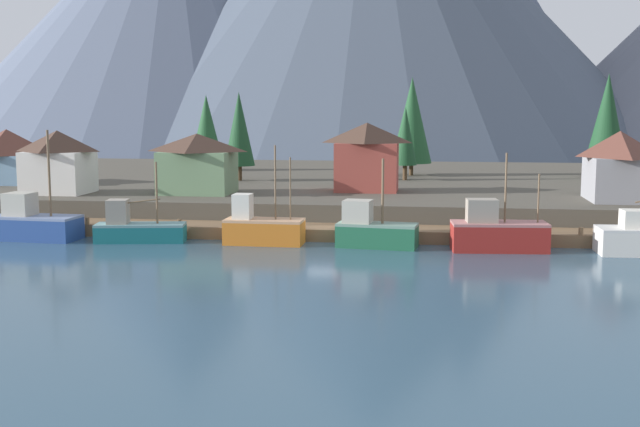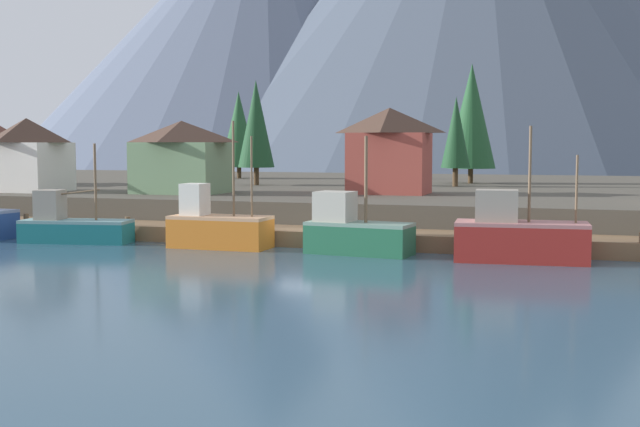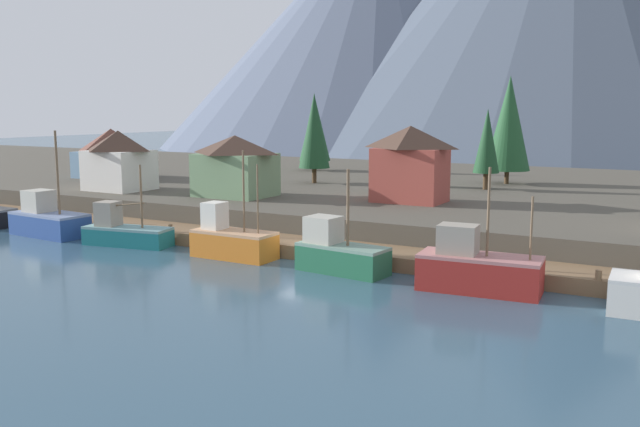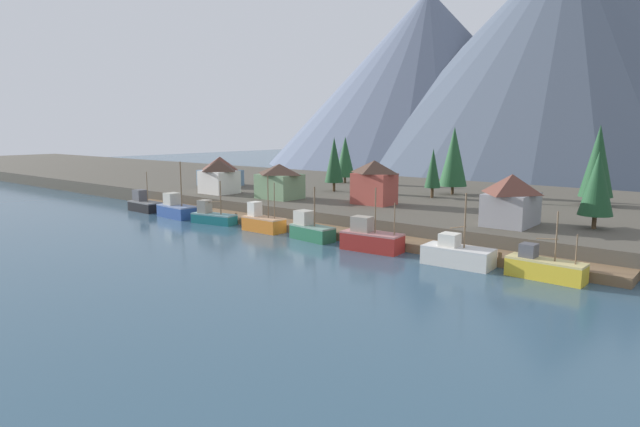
{
  "view_description": "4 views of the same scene",
  "coord_description": "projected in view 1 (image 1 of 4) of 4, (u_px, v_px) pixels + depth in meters",
  "views": [
    {
      "loc": [
        8.72,
        -63.02,
        10.85
      ],
      "look_at": [
        -0.64,
        2.8,
        1.94
      ],
      "focal_mm": 45.13,
      "sensor_mm": 36.0,
      "label": 1
    },
    {
      "loc": [
        17.04,
        -48.19,
        6.43
      ],
      "look_at": [
        0.58,
        2.9,
        1.92
      ],
      "focal_mm": 46.67,
      "sensor_mm": 36.0,
      "label": 2
    },
    {
      "loc": [
        24.65,
        -40.92,
        10.74
      ],
      "look_at": [
        0.22,
        2.86,
        3.03
      ],
      "focal_mm": 38.42,
      "sensor_mm": 36.0,
      "label": 3
    },
    {
      "loc": [
        47.68,
        -52.86,
        14.15
      ],
      "look_at": [
        1.53,
        3.44,
        2.5
      ],
      "focal_mm": 30.17,
      "sensor_mm": 36.0,
      "label": 4
    }
  ],
  "objects": [
    {
      "name": "dock",
      "position": [
        326.0,
        232.0,
        66.38
      ],
      "size": [
        80.0,
        4.0,
        1.6
      ],
      "color": "brown",
      "rests_on": "ground_plane"
    },
    {
      "name": "fishing_boat_red",
      "position": [
        497.0,
        233.0,
        60.57
      ],
      "size": [
        7.32,
        3.45,
        7.4
      ],
      "rotation": [
        0.0,
        0.0,
        0.09
      ],
      "color": "maroon",
      "rests_on": "ground_plane"
    },
    {
      "name": "house_blue",
      "position": [
        7.0,
        156.0,
        87.3
      ],
      "size": [
        7.93,
        6.48,
        5.87
      ],
      "color": "#6689A8",
      "rests_on": "shoreline_bank"
    },
    {
      "name": "mountain_east_peak",
      "position": [
        471.0,
        24.0,
        208.41
      ],
      "size": [
        78.4,
        78.4,
        63.94
      ],
      "primitive_type": "cone",
      "color": "#4C566B",
      "rests_on": "ground_plane"
    },
    {
      "name": "house_white",
      "position": [
        58.0,
        161.0,
        77.2
      ],
      "size": [
        6.09,
        5.45,
        6.04
      ],
      "color": "silver",
      "rests_on": "shoreline_bank"
    },
    {
      "name": "house_grey",
      "position": [
        619.0,
        165.0,
        71.14
      ],
      "size": [
        5.4,
        7.06,
        6.19
      ],
      "color": "gray",
      "rests_on": "shoreline_bank"
    },
    {
      "name": "fishing_boat_teal",
      "position": [
        137.0,
        229.0,
        64.54
      ],
      "size": [
        7.39,
        3.47,
        6.44
      ],
      "rotation": [
        0.0,
        0.0,
        0.17
      ],
      "color": "#196B70",
      "rests_on": "ground_plane"
    },
    {
      "name": "conifer_back_left",
      "position": [
        607.0,
        120.0,
        94.43
      ],
      "size": [
        4.83,
        4.83,
        12.15
      ],
      "color": "#4C3823",
      "rests_on": "shoreline_bank"
    },
    {
      "name": "house_green",
      "position": [
        197.0,
        163.0,
        77.01
      ],
      "size": [
        7.06,
        5.64,
        5.75
      ],
      "color": "#6B8E66",
      "rests_on": "shoreline_bank"
    },
    {
      "name": "conifer_near_left",
      "position": [
        412.0,
        120.0,
        96.74
      ],
      "size": [
        4.87,
        4.87,
        11.81
      ],
      "color": "#4C3823",
      "rests_on": "shoreline_bank"
    },
    {
      "name": "conifer_near_right",
      "position": [
        405.0,
        136.0,
        90.59
      ],
      "size": [
        2.67,
        2.67,
        8.24
      ],
      "color": "#4C3823",
      "rests_on": "shoreline_bank"
    },
    {
      "name": "conifer_mid_left",
      "position": [
        206.0,
        128.0,
        104.6
      ],
      "size": [
        4.17,
        4.17,
        9.83
      ],
      "color": "#4C3823",
      "rests_on": "shoreline_bank"
    },
    {
      "name": "conifer_mid_right",
      "position": [
        239.0,
        129.0,
        89.96
      ],
      "size": [
        3.46,
        3.46,
        9.94
      ],
      "color": "#4C3823",
      "rests_on": "shoreline_bank"
    },
    {
      "name": "house_red",
      "position": [
        367.0,
        156.0,
        78.85
      ],
      "size": [
        6.35,
        4.49,
        6.74
      ],
      "color": "#9E4238",
      "rests_on": "shoreline_bank"
    },
    {
      "name": "fishing_boat_green",
      "position": [
        373.0,
        230.0,
        62.13
      ],
      "size": [
        6.38,
        3.1,
        6.88
      ],
      "rotation": [
        0.0,
        0.0,
        -0.12
      ],
      "color": "#1E5B3D",
      "rests_on": "ground_plane"
    },
    {
      "name": "mountain_west_peak",
      "position": [
        175.0,
        18.0,
        209.18
      ],
      "size": [
        125.63,
        125.63,
        67.34
      ],
      "primitive_type": "cone",
      "color": "slate",
      "rests_on": "ground_plane"
    },
    {
      "name": "shoreline_bank",
      "position": [
        360.0,
        187.0,
        95.73
      ],
      "size": [
        400.0,
        56.0,
        2.5
      ],
      "primitive_type": "cube",
      "color": "#4C473D",
      "rests_on": "ground_plane"
    },
    {
      "name": "fishing_boat_orange",
      "position": [
        262.0,
        228.0,
        63.56
      ],
      "size": [
        6.22,
        2.65,
        7.82
      ],
      "rotation": [
        0.0,
        0.0,
        -0.01
      ],
      "color": "#CC6B1E",
      "rests_on": "ground_plane"
    },
    {
      "name": "fishing_boat_blue",
      "position": [
        33.0,
        224.0,
        65.71
      ],
      "size": [
        7.3,
        3.6,
        8.95
      ],
      "rotation": [
        0.0,
        0.0,
        -0.07
      ],
      "color": "navy",
      "rests_on": "ground_plane"
    },
    {
      "name": "ground_plane",
      "position": [
        349.0,
        215.0,
        84.18
      ],
      "size": [
        400.0,
        400.0,
        1.0
      ],
      "primitive_type": "cube",
      "color": "#335166"
    }
  ]
}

